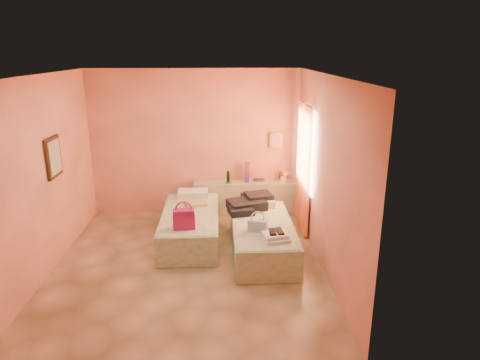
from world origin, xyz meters
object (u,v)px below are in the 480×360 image
(headboard_ledge, at_px, (246,198))
(water_bottle, at_px, (228,177))
(magenta_handbag, at_px, (184,219))
(towel_stack, at_px, (276,237))
(flower_vase, at_px, (283,175))
(green_book, at_px, (259,180))
(bed_left, at_px, (191,226))
(blue_handbag, at_px, (257,226))
(bed_right, at_px, (262,237))

(headboard_ledge, distance_m, water_bottle, 0.57)
(magenta_handbag, distance_m, towel_stack, 1.45)
(water_bottle, height_order, magenta_handbag, water_bottle)
(headboard_ledge, bearing_deg, flower_vase, 0.67)
(green_book, relative_size, towel_stack, 0.57)
(green_book, relative_size, flower_vase, 0.74)
(bed_left, bearing_deg, blue_handbag, -38.58)
(bed_right, xyz_separation_m, water_bottle, (-0.52, 1.64, 0.52))
(flower_vase, relative_size, towel_stack, 0.77)
(magenta_handbag, bearing_deg, blue_handbag, -14.57)
(headboard_ledge, relative_size, magenta_handbag, 6.17)
(bed_left, distance_m, blue_handbag, 1.40)
(bed_left, relative_size, blue_handbag, 7.04)
(headboard_ledge, distance_m, green_book, 0.44)
(bed_left, distance_m, towel_stack, 1.78)
(green_book, distance_m, flower_vase, 0.49)
(headboard_ledge, bearing_deg, towel_stack, -82.34)
(magenta_handbag, bearing_deg, towel_stack, -26.10)
(bed_right, height_order, flower_vase, flower_vase)
(bed_right, relative_size, flower_vase, 7.45)
(water_bottle, xyz_separation_m, green_book, (0.61, 0.14, -0.10))
(blue_handbag, bearing_deg, towel_stack, -37.82)
(headboard_ledge, relative_size, towel_stack, 5.86)
(bed_right, bearing_deg, headboard_ledge, 95.17)
(green_book, xyz_separation_m, magenta_handbag, (-1.31, -1.94, -0.01))
(headboard_ledge, relative_size, bed_right, 1.02)
(bed_left, bearing_deg, headboard_ledge, 49.10)
(blue_handbag, distance_m, towel_stack, 0.41)
(headboard_ledge, relative_size, flower_vase, 7.63)
(green_book, height_order, magenta_handbag, magenta_handbag)
(towel_stack, bearing_deg, green_book, 91.23)
(headboard_ledge, relative_size, green_book, 10.31)
(magenta_handbag, distance_m, blue_handbag, 1.13)
(magenta_handbag, relative_size, blue_handbag, 1.17)
(blue_handbag, bearing_deg, magenta_handbag, -173.09)
(headboard_ledge, distance_m, magenta_handbag, 2.16)
(green_book, bearing_deg, headboard_ledge, -169.30)
(green_book, distance_m, magenta_handbag, 2.34)
(bed_right, relative_size, blue_handbag, 7.04)
(water_bottle, height_order, towel_stack, water_bottle)
(green_book, height_order, blue_handbag, same)
(bed_right, bearing_deg, green_book, 86.43)
(flower_vase, height_order, blue_handbag, flower_vase)
(bed_left, height_order, magenta_handbag, magenta_handbag)
(bed_left, bearing_deg, water_bottle, 59.10)
(water_bottle, distance_m, green_book, 0.64)
(headboard_ledge, bearing_deg, bed_right, -84.10)
(headboard_ledge, relative_size, bed_left, 1.02)
(flower_vase, bearing_deg, bed_left, -145.38)
(green_book, xyz_separation_m, flower_vase, (0.47, -0.07, 0.12))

